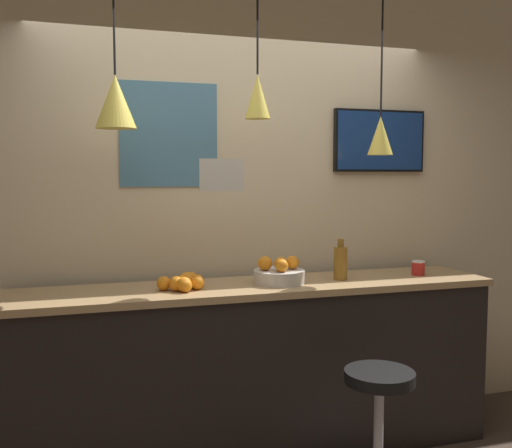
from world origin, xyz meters
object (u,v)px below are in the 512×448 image
bar_stool (379,415)px  juice_bottle (340,262)px  spread_jar (418,268)px  fruit_bowl (279,274)px  mounted_tv (380,141)px

bar_stool → juice_bottle: size_ratio=2.66×
bar_stool → spread_jar: 1.07m
juice_bottle → spread_jar: bearing=0.0°
juice_bottle → spread_jar: size_ratio=2.74×
bar_stool → juice_bottle: 0.93m
spread_jar → fruit_bowl: bearing=-179.8°
fruit_bowl → juice_bottle: bearing=0.4°
bar_stool → spread_jar: bearing=45.4°
bar_stool → fruit_bowl: bearing=117.7°
spread_jar → mounted_tv: 0.89m
fruit_bowl → mounted_tv: bearing=22.7°
fruit_bowl → juice_bottle: 0.39m
bar_stool → fruit_bowl: 0.94m
juice_bottle → bar_stool: bearing=-96.5°
juice_bottle → mounted_tv: 0.94m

